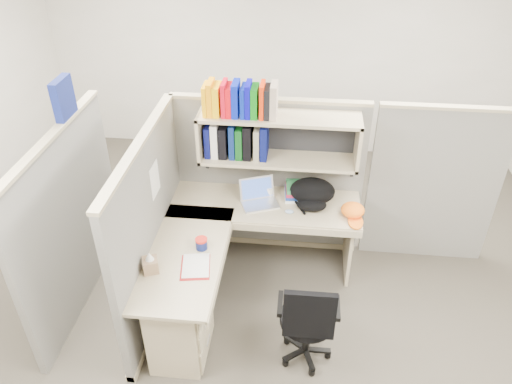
# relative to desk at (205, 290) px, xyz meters

# --- Properties ---
(ground) EXTENTS (6.00, 6.00, 0.00)m
(ground) POSITION_rel_desk_xyz_m (0.41, 0.29, -0.44)
(ground) COLOR #322E27
(ground) RESTS_ON ground
(room_shell) EXTENTS (6.00, 6.00, 6.00)m
(room_shell) POSITION_rel_desk_xyz_m (0.41, 0.29, 1.18)
(room_shell) COLOR #B5B1A4
(room_shell) RESTS_ON ground
(cubicle) EXTENTS (3.79, 1.84, 1.95)m
(cubicle) POSITION_rel_desk_xyz_m (0.04, 0.74, 0.47)
(cubicle) COLOR #605F5B
(cubicle) RESTS_ON ground
(desk) EXTENTS (1.74, 1.75, 0.73)m
(desk) POSITION_rel_desk_xyz_m (0.00, 0.00, 0.00)
(desk) COLOR tan
(desk) RESTS_ON ground
(laptop) EXTENTS (0.42, 0.42, 0.23)m
(laptop) POSITION_rel_desk_xyz_m (0.36, 0.83, 0.41)
(laptop) COLOR silver
(laptop) RESTS_ON desk
(backpack) EXTENTS (0.46, 0.38, 0.24)m
(backpack) POSITION_rel_desk_xyz_m (0.83, 0.88, 0.41)
(backpack) COLOR black
(backpack) RESTS_ON desk
(orange_cap) EXTENTS (0.25, 0.28, 0.11)m
(orange_cap) POSITION_rel_desk_xyz_m (1.20, 0.76, 0.35)
(orange_cap) COLOR orange
(orange_cap) RESTS_ON desk
(snack_canister) EXTENTS (0.10, 0.10, 0.10)m
(snack_canister) POSITION_rel_desk_xyz_m (-0.05, 0.17, 0.34)
(snack_canister) COLOR #0E1852
(snack_canister) RESTS_ON desk
(tissue_box) EXTENTS (0.15, 0.15, 0.18)m
(tissue_box) POSITION_rel_desk_xyz_m (-0.38, -0.13, 0.38)
(tissue_box) COLOR #A07E5B
(tissue_box) RESTS_ON desk
(mouse) EXTENTS (0.09, 0.06, 0.03)m
(mouse) POSITION_rel_desk_xyz_m (0.64, 0.74, 0.31)
(mouse) COLOR #99B6DA
(mouse) RESTS_ON desk
(paper_cup) EXTENTS (0.07, 0.07, 0.10)m
(paper_cup) POSITION_rel_desk_xyz_m (0.44, 0.98, 0.34)
(paper_cup) COLOR white
(paper_cup) RESTS_ON desk
(book_stack) EXTENTS (0.21, 0.27, 0.12)m
(book_stack) POSITION_rel_desk_xyz_m (0.67, 1.01, 0.35)
(book_stack) COLOR gray
(book_stack) RESTS_ON desk
(loose_paper) EXTENTS (0.25, 0.31, 0.00)m
(loose_paper) POSITION_rel_desk_xyz_m (-0.05, -0.03, 0.29)
(loose_paper) COLOR white
(loose_paper) RESTS_ON desk
(task_chair) EXTENTS (0.47, 0.44, 0.91)m
(task_chair) POSITION_rel_desk_xyz_m (0.84, -0.26, -0.12)
(task_chair) COLOR black
(task_chair) RESTS_ON ground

